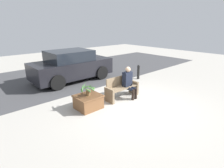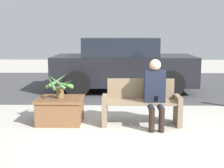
{
  "view_description": "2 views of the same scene",
  "coord_description": "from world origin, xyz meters",
  "px_view_note": "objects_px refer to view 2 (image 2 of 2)",
  "views": [
    {
      "loc": [
        -4.51,
        -3.76,
        2.79
      ],
      "look_at": [
        -0.39,
        0.81,
        0.69
      ],
      "focal_mm": 28.0,
      "sensor_mm": 36.0,
      "label": 1
    },
    {
      "loc": [
        -0.3,
        -4.89,
        1.72
      ],
      "look_at": [
        -0.42,
        1.1,
        0.73
      ],
      "focal_mm": 50.0,
      "sensor_mm": 36.0,
      "label": 2
    }
  ],
  "objects_px": {
    "person_seated": "(155,90)",
    "bench": "(141,103)",
    "planter_box": "(60,109)",
    "parked_car": "(123,65)",
    "potted_plant": "(60,86)"
  },
  "relations": [
    {
      "from": "potted_plant",
      "to": "parked_car",
      "type": "relative_size",
      "value": 0.14
    },
    {
      "from": "person_seated",
      "to": "potted_plant",
      "type": "relative_size",
      "value": 2.19
    },
    {
      "from": "planter_box",
      "to": "parked_car",
      "type": "height_order",
      "value": "parked_car"
    },
    {
      "from": "parked_car",
      "to": "planter_box",
      "type": "bearing_deg",
      "value": -110.84
    },
    {
      "from": "potted_plant",
      "to": "bench",
      "type": "bearing_deg",
      "value": -2.92
    },
    {
      "from": "planter_box",
      "to": "potted_plant",
      "type": "distance_m",
      "value": 0.46
    },
    {
      "from": "planter_box",
      "to": "parked_car",
      "type": "xyz_separation_m",
      "value": [
        1.25,
        3.29,
        0.52
      ]
    },
    {
      "from": "person_seated",
      "to": "planter_box",
      "type": "relative_size",
      "value": 1.43
    },
    {
      "from": "planter_box",
      "to": "bench",
      "type": "bearing_deg",
      "value": -2.93
    },
    {
      "from": "person_seated",
      "to": "bench",
      "type": "bearing_deg",
      "value": 145.33
    },
    {
      "from": "bench",
      "to": "person_seated",
      "type": "relative_size",
      "value": 1.17
    },
    {
      "from": "planter_box",
      "to": "potted_plant",
      "type": "bearing_deg",
      "value": -6.49
    },
    {
      "from": "bench",
      "to": "planter_box",
      "type": "bearing_deg",
      "value": 177.07
    },
    {
      "from": "potted_plant",
      "to": "person_seated",
      "type": "bearing_deg",
      "value": -7.74
    },
    {
      "from": "bench",
      "to": "parked_car",
      "type": "relative_size",
      "value": 0.36
    }
  ]
}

